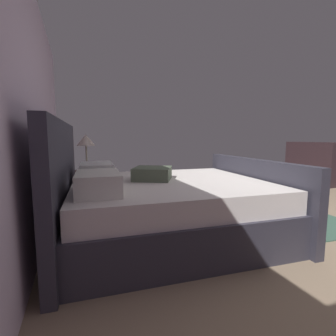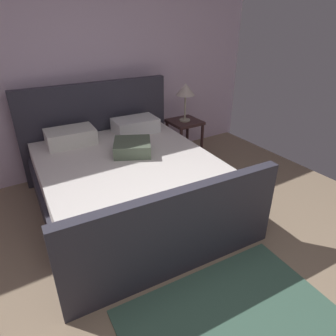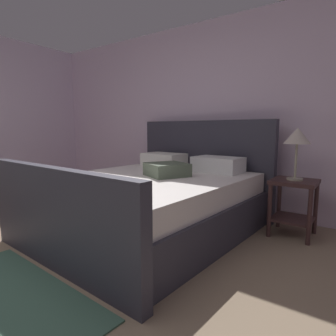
% 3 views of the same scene
% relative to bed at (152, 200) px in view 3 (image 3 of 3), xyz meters
% --- Properties ---
extents(wall_back, '(5.74, 0.12, 2.60)m').
position_rel_bed_xyz_m(wall_back, '(-0.18, 1.30, 0.95)').
color(wall_back, silver).
rests_on(wall_back, ground).
extents(bed, '(2.11, 2.39, 1.24)m').
position_rel_bed_xyz_m(bed, '(0.00, 0.00, 0.00)').
color(bed, '#34333F').
rests_on(bed, ground).
extents(nightstand_right, '(0.44, 0.44, 0.60)m').
position_rel_bed_xyz_m(nightstand_right, '(1.30, 0.76, 0.05)').
color(nightstand_right, '#412827').
rests_on(nightstand_right, ground).
extents(table_lamp_right, '(0.27, 0.27, 0.54)m').
position_rel_bed_xyz_m(table_lamp_right, '(1.30, 0.76, 0.69)').
color(table_lamp_right, '#B7B293').
rests_on(table_lamp_right, nightstand_right).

